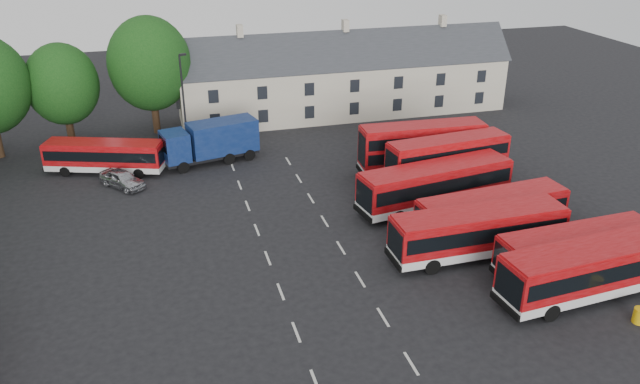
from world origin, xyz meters
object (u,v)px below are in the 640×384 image
at_px(bus_row_a, 595,266).
at_px(silver_car, 122,179).
at_px(box_truck, 211,140).
at_px(bus_dd_south, 447,159).
at_px(grit_bin, 640,316).
at_px(lamppost, 184,106).

distance_m(bus_row_a, silver_car, 35.48).
height_order(box_truck, silver_car, box_truck).
distance_m(bus_dd_south, grit_bin, 19.70).
relative_size(bus_row_a, grit_bin, 13.58).
xyz_separation_m(bus_dd_south, box_truck, (-17.67, 10.30, -0.32)).
bearing_deg(bus_row_a, silver_car, 134.08).
distance_m(grit_bin, lamppost, 38.02).
height_order(box_truck, lamppost, lamppost).
relative_size(bus_dd_south, silver_car, 2.43).
height_order(box_truck, grit_bin, box_truck).
bearing_deg(lamppost, grit_bin, -54.40).
bearing_deg(bus_dd_south, lamppost, 144.25).
bearing_deg(lamppost, silver_car, -142.57).
height_order(silver_car, grit_bin, silver_car).
bearing_deg(bus_dd_south, grit_bin, -89.38).
height_order(grit_bin, lamppost, lamppost).
xyz_separation_m(bus_dd_south, lamppost, (-19.67, 11.21, 2.75)).
bearing_deg(silver_car, lamppost, -2.54).
bearing_deg(lamppost, bus_row_a, -52.89).
height_order(bus_dd_south, lamppost, lamppost).
height_order(bus_row_a, silver_car, bus_row_a).
height_order(silver_car, lamppost, lamppost).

